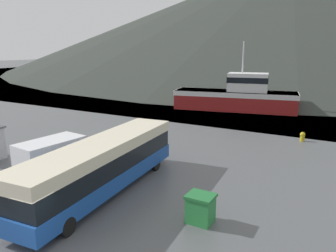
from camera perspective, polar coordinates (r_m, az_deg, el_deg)
name	(u,v)px	position (r m, az deg, el deg)	size (l,w,h in m)	color
water_surface	(326,69)	(152.62, 25.82, 9.00)	(240.00, 240.00, 0.00)	slate
hill_backdrop	(288,14)	(158.82, 20.14, 17.79)	(228.94, 228.94, 45.05)	#2D332D
tour_bus	(103,164)	(19.33, -11.20, -6.47)	(3.69, 13.01, 3.12)	#194799
delivery_van	(59,155)	(23.13, -18.44, -4.80)	(2.72, 6.29, 2.46)	silver
fishing_boat	(237,96)	(45.61, 11.95, 5.15)	(16.78, 7.46, 9.16)	maroon
storage_bin	(200,208)	(16.36, 5.68, -14.07)	(1.31, 1.14, 1.43)	#287F3D
small_boat	(187,95)	(56.59, 3.35, 5.50)	(6.12, 6.02, 0.97)	black
mooring_bollard	(302,136)	(32.13, 22.37, -1.67)	(0.46, 0.46, 0.85)	#B29919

